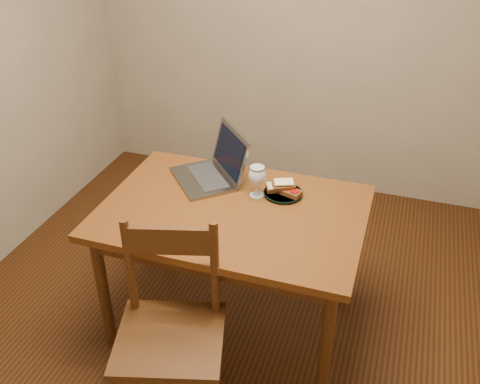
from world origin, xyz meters
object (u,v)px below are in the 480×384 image
(chair, at_px, (170,325))
(laptop, at_px, (215,166))
(milk_glass, at_px, (257,181))
(plate, at_px, (283,193))
(table, at_px, (233,223))

(chair, xyz_separation_m, laptop, (-0.12, 0.89, 0.28))
(chair, xyz_separation_m, milk_glass, (0.15, 0.78, 0.30))
(chair, xyz_separation_m, plate, (0.27, 0.84, 0.22))
(plate, bearing_deg, laptop, 171.60)
(plate, bearing_deg, chair, -108.04)
(table, relative_size, plate, 6.40)
(chair, height_order, plate, chair)
(chair, bearing_deg, laptop, 81.86)
(plate, xyz_separation_m, milk_glass, (-0.13, -0.05, 0.08))
(plate, bearing_deg, milk_glass, -158.19)
(chair, bearing_deg, milk_glass, 63.58)
(milk_glass, bearing_deg, laptop, 157.86)
(chair, distance_m, milk_glass, 0.85)
(table, height_order, milk_glass, milk_glass)
(milk_glass, bearing_deg, table, -116.22)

